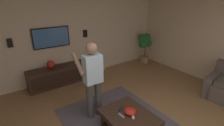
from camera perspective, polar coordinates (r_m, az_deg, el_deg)
The scene contains 14 objects.
wall_back_tv at distance 5.17m, azimuth -17.45°, elevation 9.63°, with size 0.10×7.28×2.88m, color #C6B299.
area_rug at distance 3.61m, azimuth 3.40°, elevation -20.54°, with size 2.56×1.94×0.01m, color #514C56.
coffee_table at distance 3.30m, azimuth 5.78°, elevation -18.66°, with size 1.00×0.80×0.40m.
media_console at distance 5.15m, azimuth -17.72°, elevation -4.16°, with size 0.45×1.70×0.55m.
tv at distance 5.02m, azimuth -20.00°, elevation 8.19°, with size 0.05×1.02×0.57m.
person_standing at distance 3.38m, azimuth -6.65°, elevation -4.72°, with size 0.54×0.54×1.64m.
potted_plant_tall at distance 6.52m, azimuth 11.07°, elevation 6.56°, with size 0.45×0.51×1.17m.
bowl at distance 3.24m, azimuth 6.31°, elevation -16.12°, with size 0.22×0.22×0.10m, color red.
remote_white at distance 3.20m, azimuth 7.13°, elevation -17.49°, with size 0.15×0.04×0.02m, color white.
remote_black at distance 3.36m, azimuth 2.86°, elevation -15.23°, with size 0.15×0.04×0.02m, color black.
remote_grey at distance 3.19m, azimuth 3.19°, elevation -17.55°, with size 0.15×0.04×0.02m, color slate.
vase_round at distance 5.00m, azimuth -20.15°, elevation -0.45°, with size 0.22×0.22×0.22m, color red.
wall_speaker_left at distance 5.40m, azimuth -9.15°, elevation 9.92°, with size 0.06×0.12×0.22m, color black.
wall_speaker_right at distance 4.89m, azimuth -31.53°, elevation 5.88°, with size 0.06×0.12×0.22m, color black.
Camera 1 is at (-1.42, 1.52, 2.42)m, focal length 26.75 mm.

